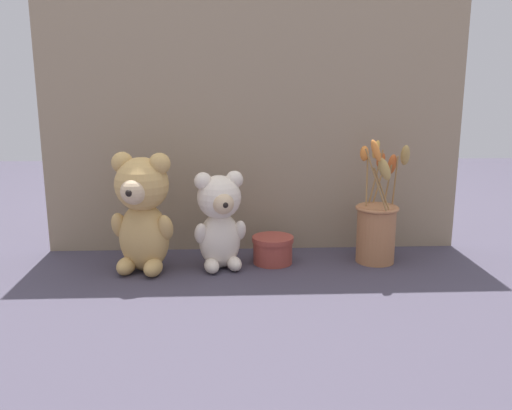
# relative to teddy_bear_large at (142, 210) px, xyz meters

# --- Properties ---
(ground_plane) EXTENTS (4.00, 4.00, 0.00)m
(ground_plane) POSITION_rel_teddy_bear_large_xyz_m (0.29, 0.02, -0.16)
(ground_plane) COLOR #3D3847
(backdrop_wall) EXTENTS (1.17, 0.02, 0.72)m
(backdrop_wall) POSITION_rel_teddy_bear_large_xyz_m (0.29, 0.18, 0.20)
(backdrop_wall) COLOR gray
(backdrop_wall) RESTS_ON ground
(teddy_bear_large) EXTENTS (0.17, 0.15, 0.31)m
(teddy_bear_large) POSITION_rel_teddy_bear_large_xyz_m (0.00, 0.00, 0.00)
(teddy_bear_large) COLOR tan
(teddy_bear_large) RESTS_ON ground
(teddy_bear_medium) EXTENTS (0.14, 0.13, 0.25)m
(teddy_bear_medium) POSITION_rel_teddy_bear_large_xyz_m (0.19, 0.01, -0.03)
(teddy_bear_medium) COLOR beige
(teddy_bear_medium) RESTS_ON ground
(flower_vase) EXTENTS (0.14, 0.15, 0.34)m
(flower_vase) POSITION_rel_teddy_bear_large_xyz_m (0.61, 0.04, -0.06)
(flower_vase) COLOR #AD7047
(flower_vase) RESTS_ON ground
(decorative_tin_tall) EXTENTS (0.11, 0.11, 0.07)m
(decorative_tin_tall) POSITION_rel_teddy_bear_large_xyz_m (0.33, 0.05, -0.12)
(decorative_tin_tall) COLOR #993D33
(decorative_tin_tall) RESTS_ON ground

